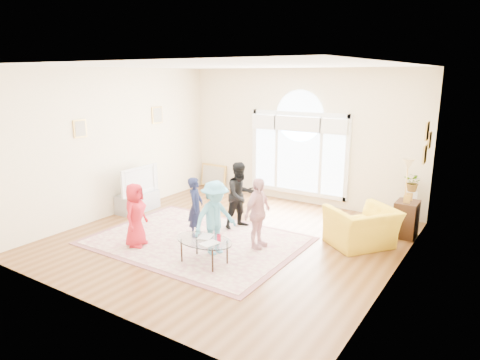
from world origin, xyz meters
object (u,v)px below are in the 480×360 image
Objects in this scene: tv_console at (138,202)px; armchair at (362,227)px; area_rug at (196,240)px; coffee_table at (204,241)px; television at (137,180)px.

armchair is (4.96, 0.73, 0.15)m from tv_console.
tv_console reaches higher than area_rug.
area_rug is 3.35× the size of coffee_table.
armchair reaches higher than area_rug.
area_rug is 3.32× the size of television.
tv_console is at bearing 157.58° from coffee_table.
tv_console is 0.90× the size of armchair.
television is at bearing 157.52° from coffee_table.
armchair is at bearing 8.38° from tv_console.
coffee_table reaches higher than area_rug.
area_rug is 1.09m from coffee_table.
area_rug is 2.51m from television.
television is 3.36m from coffee_table.
tv_console is at bearing 180.00° from television.
area_rug is at bearing -24.75° from armchair.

